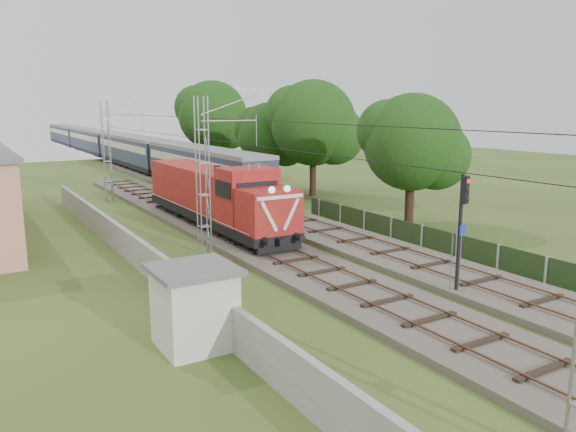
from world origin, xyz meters
TOP-DOWN VIEW (x-y plane):
  - ground at (0.00, 0.00)m, footprint 140.00×140.00m
  - track_main at (0.00, 7.00)m, footprint 4.20×70.00m
  - track_side at (5.00, 20.00)m, footprint 4.20×80.00m
  - catenary at (-2.95, 12.00)m, footprint 3.31×70.00m
  - boundary_wall at (-6.50, 12.00)m, footprint 0.25×40.00m
  - fence at (8.00, 3.00)m, footprint 0.12×32.00m
  - locomotive at (0.00, 17.57)m, footprint 2.86×16.32m
  - coach_rake at (5.00, 64.84)m, footprint 2.94×87.81m
  - signal_post at (3.33, 1.15)m, footprint 0.53×0.43m
  - relay_hut at (-7.40, 2.14)m, footprint 2.54×2.54m
  - tree_a at (11.52, 12.77)m, footprint 6.45×6.14m
  - tree_b at (12.65, 25.82)m, footprint 7.49×7.14m
  - tree_c at (11.20, 30.78)m, footprint 6.07×5.78m
  - tree_d at (11.64, 44.56)m, footprint 7.96×7.58m

SIDE VIEW (x-z plane):
  - ground at x=0.00m, z-range 0.00..0.00m
  - track_main at x=0.00m, z-range -0.04..0.41m
  - track_side at x=5.00m, z-range -0.04..0.41m
  - fence at x=8.00m, z-range 0.00..1.20m
  - boundary_wall at x=-6.50m, z-range 0.00..1.50m
  - relay_hut at x=-7.40m, z-range 0.01..2.63m
  - locomotive at x=0.00m, z-range 0.09..4.23m
  - coach_rake at x=5.00m, z-range 0.76..4.16m
  - signal_post at x=3.33m, z-range 0.93..5.88m
  - catenary at x=-2.95m, z-range 0.05..8.05m
  - tree_c at x=11.20m, z-range 0.97..8.85m
  - tree_a at x=11.52m, z-range 1.03..9.39m
  - tree_b at x=12.65m, z-range 1.20..10.92m
  - tree_d at x=11.64m, z-range 1.28..11.60m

